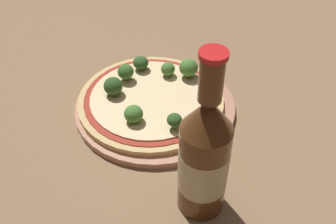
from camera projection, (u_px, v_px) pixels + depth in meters
The scene contains 11 objects.
ground_plane at pixel (155, 101), 0.70m from camera, with size 3.00×3.00×0.00m, color #846647.
plate at pixel (155, 106), 0.68m from camera, with size 0.27×0.27×0.01m.
pizza at pixel (151, 100), 0.67m from camera, with size 0.25×0.25×0.01m.
broccoli_floret_0 at pixel (126, 72), 0.69m from camera, with size 0.03×0.03×0.03m.
broccoli_floret_1 at pixel (113, 86), 0.66m from camera, with size 0.03×0.03×0.03m.
broccoli_floret_2 at pixel (168, 69), 0.70m from camera, with size 0.03×0.03×0.03m.
broccoli_floret_3 at pixel (174, 120), 0.60m from camera, with size 0.02×0.02×0.03m.
broccoli_floret_4 at pixel (134, 114), 0.61m from camera, with size 0.03×0.03×0.03m.
broccoli_floret_5 at pixel (189, 68), 0.69m from camera, with size 0.03×0.03×0.04m.
broccoli_floret_6 at pixel (141, 63), 0.72m from camera, with size 0.03×0.03×0.03m.
beer_bottle at pixel (204, 157), 0.48m from camera, with size 0.06×0.06×0.25m.
Camera 1 is at (0.50, -0.19, 0.45)m, focal length 42.00 mm.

